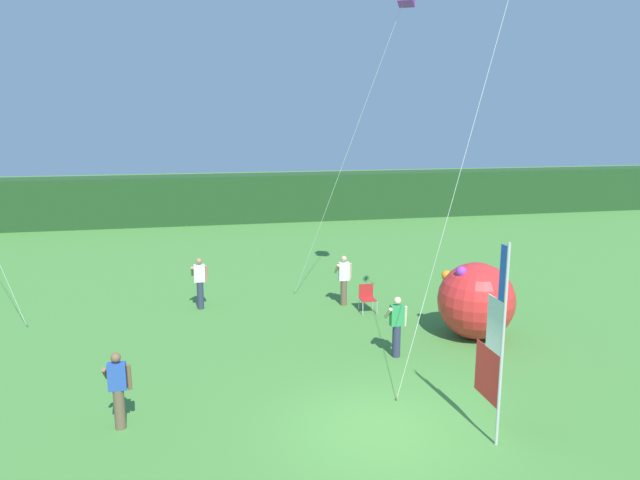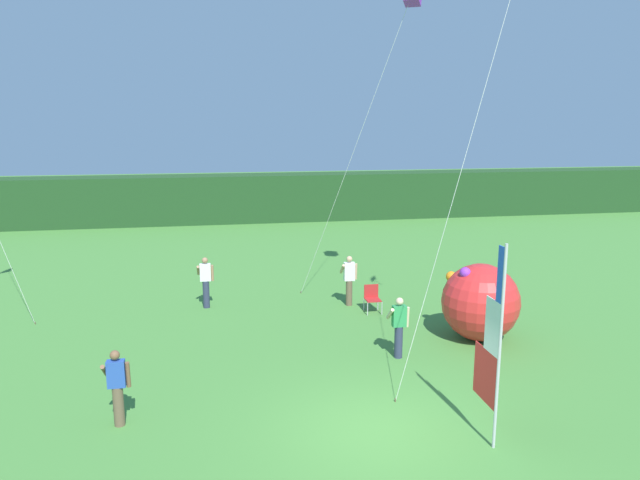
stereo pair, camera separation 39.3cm
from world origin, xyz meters
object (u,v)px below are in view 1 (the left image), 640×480
Objects in this scene: person_mid_field at (200,282)px; inflatable_balloon at (476,300)px; person_far_right at (118,388)px; person_far_left at (397,325)px; folding_chair at (367,296)px; person_near_banner at (344,279)px; banner_flag at (495,346)px.

person_mid_field is 8.89m from inflatable_balloon.
person_mid_field reaches higher than person_far_right.
folding_chair is at bearing 85.35° from person_far_left.
person_near_banner is 0.99× the size of person_mid_field.
person_far_left is at bearing -94.65° from folding_chair.
folding_chair is (-0.17, 8.04, -1.42)m from banner_flag.
person_far_left is 3.83m from folding_chair.
person_near_banner is 1.04× the size of person_far_right.
banner_flag is 2.33× the size of person_mid_field.
person_mid_field is at bearing 77.32° from person_far_right.
person_near_banner is at bearing 94.97° from banner_flag.
folding_chair is (0.59, -0.80, -0.41)m from person_near_banner.
person_mid_field is 1.05× the size of person_far_left.
banner_flag is at bearing -14.46° from person_far_right.
person_mid_field is at bearing 172.90° from person_near_banner.
folding_chair is (0.31, 3.80, -0.37)m from person_far_left.
inflatable_balloon reaches higher than person_mid_field.
banner_flag is 8.17m from folding_chair.
person_far_left is 0.75× the size of inflatable_balloon.
inflatable_balloon reaches higher than person_far_left.
folding_chair is at bearing -53.41° from person_near_banner.
person_far_left is 1.87× the size of folding_chair.
person_far_left is at bearing -45.72° from person_mid_field.
person_near_banner reaches higher than folding_chair.
person_mid_field is (-4.78, 0.60, 0.01)m from person_near_banner.
banner_flag is at bearing -85.03° from person_near_banner.
inflatable_balloon is (2.70, 0.88, 0.23)m from person_far_left.
inflatable_balloon is 2.49× the size of folding_chair.
inflatable_balloon reaches higher than person_far_right.
folding_chair is (5.38, -1.40, -0.42)m from person_mid_field.
person_far_right is (-1.70, -7.57, -0.05)m from person_mid_field.
person_far_left is 7.17m from person_far_right.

